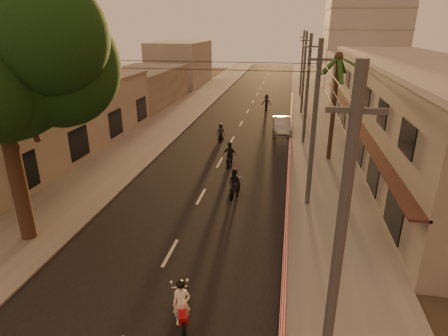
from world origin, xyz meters
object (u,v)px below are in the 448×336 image
(scooter_mid_a, at_px, (235,184))
(scooter_far_a, at_px, (221,133))
(scooter_red, at_px, (182,304))
(scooter_mid_b, at_px, (230,155))
(scooter_far_b, at_px, (266,103))
(palm_tree, at_px, (338,63))
(parked_car, at_px, (282,125))
(broadleaf_tree, at_px, (2,55))

(scooter_mid_a, xyz_separation_m, scooter_far_a, (-2.93, 11.12, -0.08))
(scooter_red, distance_m, scooter_far_a, 21.68)
(scooter_mid_b, bearing_deg, scooter_far_b, 87.80)
(palm_tree, xyz_separation_m, parked_car, (-3.74, 7.14, -6.42))
(palm_tree, distance_m, scooter_red, 20.08)
(broadleaf_tree, distance_m, scooter_red, 12.06)
(palm_tree, relative_size, parked_car, 1.80)
(scooter_far_b, xyz_separation_m, parked_car, (2.17, -10.07, -0.13))
(scooter_mid_a, relative_size, scooter_far_b, 0.94)
(scooter_mid_a, relative_size, parked_car, 0.39)
(broadleaf_tree, xyz_separation_m, scooter_far_b, (8.70, 31.06, -7.62))
(scooter_red, relative_size, scooter_mid_a, 0.99)
(palm_tree, bearing_deg, scooter_far_b, 108.95)
(scooter_mid_a, relative_size, scooter_far_a, 1.10)
(palm_tree, bearing_deg, parked_car, 117.64)
(scooter_mid_b, height_order, scooter_far_b, scooter_far_b)
(scooter_mid_a, bearing_deg, scooter_mid_b, 112.27)
(broadleaf_tree, relative_size, scooter_mid_b, 6.54)
(scooter_mid_b, relative_size, parked_car, 0.40)
(scooter_far_b, bearing_deg, scooter_mid_a, -92.10)
(palm_tree, xyz_separation_m, scooter_mid_a, (-6.03, -7.58, -6.35))
(scooter_mid_a, bearing_deg, scooter_far_a, 114.28)
(scooter_mid_a, bearing_deg, scooter_far_b, 99.25)
(scooter_far_a, bearing_deg, parked_car, 27.61)
(broadleaf_tree, xyz_separation_m, palm_tree, (14.61, 13.86, -1.33))
(palm_tree, relative_size, scooter_far_a, 5.03)
(scooter_mid_b, distance_m, parked_car, 10.26)
(scooter_far_b, bearing_deg, parked_car, -79.66)
(scooter_mid_b, relative_size, scooter_far_a, 1.13)
(scooter_far_a, bearing_deg, scooter_mid_a, -82.31)
(scooter_red, height_order, scooter_far_b, scooter_far_b)
(scooter_far_b, relative_size, parked_car, 0.42)
(scooter_red, distance_m, scooter_far_b, 35.19)
(broadleaf_tree, xyz_separation_m, scooter_mid_a, (8.58, 6.27, -7.67))
(scooter_far_a, distance_m, parked_car, 6.34)
(broadleaf_tree, distance_m, scooter_far_a, 19.86)
(broadleaf_tree, bearing_deg, palm_tree, 43.48)
(scooter_mid_b, distance_m, scooter_far_b, 19.77)
(scooter_far_b, bearing_deg, scooter_red, -92.43)
(scooter_mid_b, xyz_separation_m, scooter_far_a, (-1.78, 6.06, -0.09))
(scooter_red, bearing_deg, scooter_far_b, 67.44)
(scooter_far_a, xyz_separation_m, parked_car, (5.22, 3.61, 0.01))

